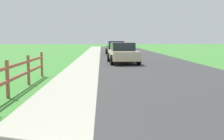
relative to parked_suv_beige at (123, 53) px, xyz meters
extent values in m
plane|color=#428737|center=(-1.67, 6.00, -0.74)|extent=(120.00, 120.00, 0.00)
cube|color=#373737|center=(1.83, 8.00, -0.73)|extent=(7.00, 66.00, 0.01)
cube|color=#ADAC99|center=(-4.67, 8.00, -0.73)|extent=(6.00, 66.00, 0.01)
cube|color=#428737|center=(-6.17, 8.00, -0.73)|extent=(5.00, 66.00, 0.00)
cylinder|color=brown|center=(-4.29, -11.69, -0.17)|extent=(0.11, 0.11, 1.14)
cylinder|color=brown|center=(-4.29, -9.32, -0.17)|extent=(0.11, 0.11, 1.14)
cylinder|color=brown|center=(-4.29, -6.95, -0.17)|extent=(0.11, 0.11, 1.14)
cube|color=#C6B793|center=(0.00, -0.08, -0.14)|extent=(2.01, 4.59, 0.61)
cube|color=#1E232B|center=(-0.01, 0.22, 0.45)|extent=(1.68, 2.22, 0.56)
cylinder|color=black|center=(-0.96, 1.27, -0.39)|extent=(0.25, 0.70, 0.69)
cylinder|color=black|center=(0.83, 1.36, -0.39)|extent=(0.25, 0.70, 0.69)
cylinder|color=black|center=(-0.82, -1.52, -0.39)|extent=(0.25, 0.70, 0.69)
cylinder|color=black|center=(0.97, -1.43, -0.39)|extent=(0.25, 0.70, 0.69)
cube|color=black|center=(0.04, 10.40, -0.15)|extent=(2.04, 4.71, 0.64)
cube|color=#1E232B|center=(0.04, 10.44, 0.46)|extent=(1.71, 2.09, 0.56)
cylinder|color=black|center=(-0.95, 11.80, -0.42)|extent=(0.25, 0.65, 0.64)
cylinder|color=black|center=(0.91, 11.87, -0.42)|extent=(0.25, 0.65, 0.64)
cylinder|color=black|center=(-0.83, 8.93, -0.42)|extent=(0.25, 0.65, 0.64)
cylinder|color=black|center=(1.03, 9.00, -0.42)|extent=(0.25, 0.65, 0.64)
camera|label=1|loc=(-1.52, -19.90, 1.03)|focal=44.61mm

